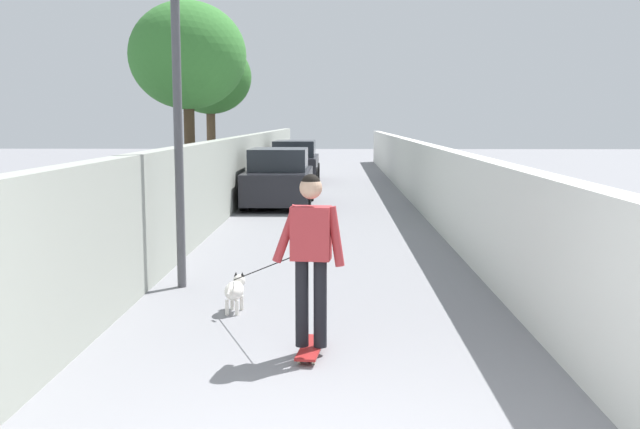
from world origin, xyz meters
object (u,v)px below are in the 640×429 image
tree_left_near (210,78)px  dog (235,290)px  lamp_post (176,61)px  tree_left_mid (188,56)px  car_near (279,179)px  person_skateboarder (311,246)px  car_far (295,163)px  skateboard (311,348)px

tree_left_near → dog: 15.60m
tree_left_near → lamp_post: (-13.66, -1.90, -0.56)m
dog → tree_left_mid: bearing=14.5°
tree_left_near → car_near: (-4.00, -2.50, -2.92)m
person_skateboarder → car_far: size_ratio=0.39×
tree_left_near → car_far: (3.57, -2.50, -2.92)m
lamp_post → car_far: lamp_post is taller
tree_left_near → skateboard: (-16.54, -3.79, -3.57)m
tree_left_near → skateboard: bearing=-167.1°
skateboard → car_near: size_ratio=0.21×
person_skateboarder → dog: size_ratio=0.91×
car_near → tree_left_near: bearing=32.0°
lamp_post → person_skateboarder: 3.98m
tree_left_mid → dog: tree_left_mid is taller
tree_left_near → car_far: bearing=-35.0°
tree_left_mid → car_near: (2.00, -1.99, -3.08)m
person_skateboarder → car_near: person_skateboarder is taller
dog → tree_left_near: bearing=10.7°
skateboard → car_far: bearing=3.7°
dog → car_far: car_far is taller
tree_left_mid → person_skateboarder: size_ratio=3.00×
lamp_post → dog: 3.23m
tree_left_near → tree_left_mid: bearing=-175.2°
skateboard → car_near: 12.62m
person_skateboarder → dog: 2.01m
person_skateboarder → dog: (1.57, 0.96, -0.81)m
tree_left_near → dog: tree_left_near is taller
tree_left_near → skateboard: size_ratio=5.92×
tree_left_mid → person_skateboarder: bearing=-162.7°
dog → car_near: car_near is taller
person_skateboarder → skateboard: bearing=0.0°
car_near → car_far: 7.57m
person_skateboarder → car_near: 12.61m
tree_left_mid → dog: bearing=-165.5°
car_far → lamp_post: bearing=178.0°
dog → car_near: bearing=1.7°
tree_left_mid → lamp_post: size_ratio=1.13×
lamp_post → skateboard: (-2.88, -1.89, -3.01)m
tree_left_near → car_far: size_ratio=1.11×
lamp_post → car_near: 9.96m
skateboard → car_far: (20.11, 1.29, 0.65)m
skateboard → tree_left_mid: bearing=17.3°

